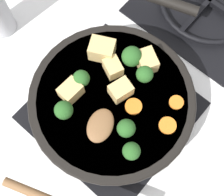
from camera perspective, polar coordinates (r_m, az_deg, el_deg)
The scene contains 19 objects.
ground_plane at distance 0.69m, azimuth -0.00°, elevation -2.33°, with size 2.40×2.40×0.00m, color white.
front_burner_grate at distance 0.67m, azimuth -0.00°, elevation -2.04°, with size 0.31×0.31×0.03m.
rear_burner_grate at distance 0.83m, azimuth 17.15°, elevation 16.34°, with size 0.31×0.31×0.03m.
skillet_pan at distance 0.63m, azimuth 0.09°, elevation -0.58°, with size 0.34×0.45×0.06m.
wooden_spoon at distance 0.57m, azimuth -5.49°, elevation -13.06°, with size 0.23×0.23×0.02m.
tofu_cube_center_large at distance 0.60m, azimuth -7.56°, elevation 1.28°, with size 0.04×0.03×0.03m, color #DBB770.
tofu_cube_near_handle at distance 0.62m, azimuth -1.83°, elevation 8.82°, with size 0.05×0.04×0.04m, color #DBB770.
tofu_cube_east_chunk at distance 0.59m, azimuth 1.60°, elevation 1.44°, with size 0.04×0.03×0.03m, color #DBB770.
tofu_cube_west_chunk at distance 0.62m, azimuth 6.33°, elevation 6.70°, with size 0.04×0.03×0.03m, color #DBB770.
tofu_cube_back_piece at distance 0.61m, azimuth 0.16°, elevation 5.59°, with size 0.04×0.03×0.03m, color #DBB770.
broccoli_floret_near_spoon at distance 0.61m, azimuth 3.64°, elevation 7.57°, with size 0.04×0.04×0.05m.
broccoli_floret_center_top at distance 0.56m, azimuth 2.61°, elevation -5.56°, with size 0.03×0.03×0.04m.
broccoli_floret_east_rim at distance 0.58m, azimuth -8.82°, elevation -2.23°, with size 0.04×0.04×0.04m.
broccoli_floret_west_rim at distance 0.56m, azimuth 3.57°, elevation -9.68°, with size 0.03×0.03×0.04m.
broccoli_floret_north_edge at distance 0.60m, azimuth 5.99°, elevation 4.33°, with size 0.03×0.03×0.04m.
broccoli_floret_south_cluster at distance 0.60m, azimuth -5.64°, elevation 3.54°, with size 0.03×0.03×0.04m.
carrot_slice_orange_thin at distance 0.61m, azimuth 11.67°, elevation -0.78°, with size 0.03×0.03×0.01m, color orange.
carrot_slice_near_center at distance 0.59m, azimuth 10.12°, elevation -4.96°, with size 0.03×0.03×0.01m, color orange.
carrot_slice_edge_slice at distance 0.60m, azimuth 3.95°, elevation -1.55°, with size 0.03×0.03×0.01m, color orange.
Camera 1 is at (0.13, -0.15, 0.66)m, focal length 50.00 mm.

